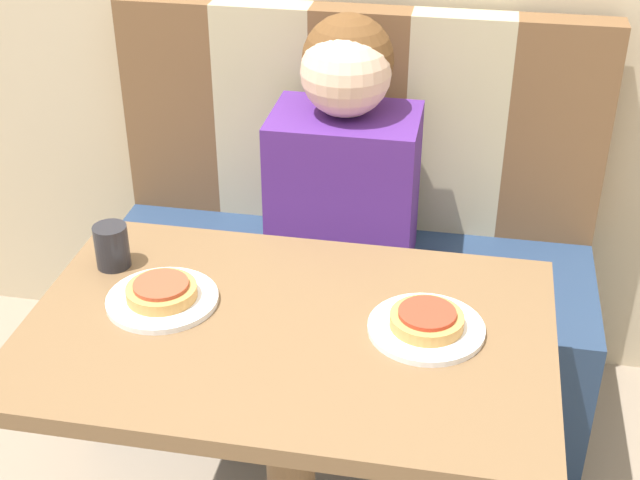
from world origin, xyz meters
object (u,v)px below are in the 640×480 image
at_px(plate_right, 426,328).
at_px(drinking_cup, 112,246).
at_px(person, 345,149).
at_px(pizza_left, 161,291).
at_px(pizza_right, 427,319).
at_px(plate_left, 162,299).

distance_m(plate_right, drinking_cup, 0.66).
height_order(plate_right, drinking_cup, drinking_cup).
bearing_deg(person, pizza_left, -112.05).
bearing_deg(pizza_right, plate_right, -7.13).
bearing_deg(plate_right, plate_left, 180.00).
distance_m(person, pizza_left, 0.67).
distance_m(plate_right, pizza_left, 0.50).
bearing_deg(pizza_right, plate_left, -180.00).
height_order(plate_right, pizza_left, pizza_left).
bearing_deg(plate_right, pizza_right, 172.87).
height_order(plate_left, plate_right, same).
distance_m(pizza_right, drinking_cup, 0.66).
bearing_deg(plate_right, pizza_left, 180.00).
bearing_deg(plate_left, plate_right, 0.00).
bearing_deg(plate_left, pizza_left, 7.13).
relative_size(plate_left, plate_right, 1.00).
bearing_deg(person, plate_right, -67.95).
relative_size(pizza_left, drinking_cup, 1.49).
height_order(pizza_right, drinking_cup, drinking_cup).
height_order(person, drinking_cup, person).
bearing_deg(plate_left, person, 67.95).
bearing_deg(pizza_left, plate_right, -0.00).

